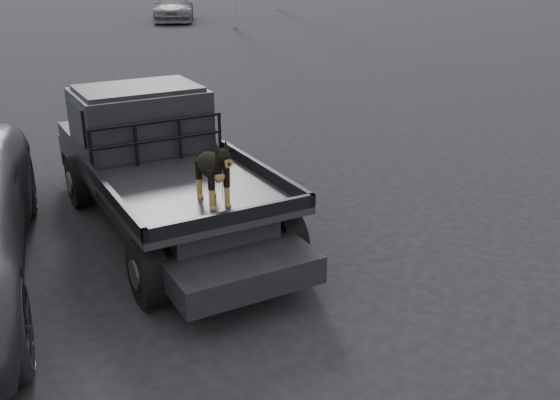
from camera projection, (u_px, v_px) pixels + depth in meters
ground at (300, 301)px, 6.76m from camera, size 120.00×120.00×0.00m
flatbed_ute at (167, 199)px, 8.31m from camera, size 2.00×5.40×0.92m
ute_cab at (140, 117)px, 8.74m from camera, size 1.72×1.30×0.88m
headache_rack at (158, 142)px, 8.19m from camera, size 1.80×0.08×0.55m
dog at (212, 171)px, 6.82m from camera, size 0.32×0.60×0.74m
distant_car_b at (174, 7)px, 33.61m from camera, size 3.80×5.37×1.44m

